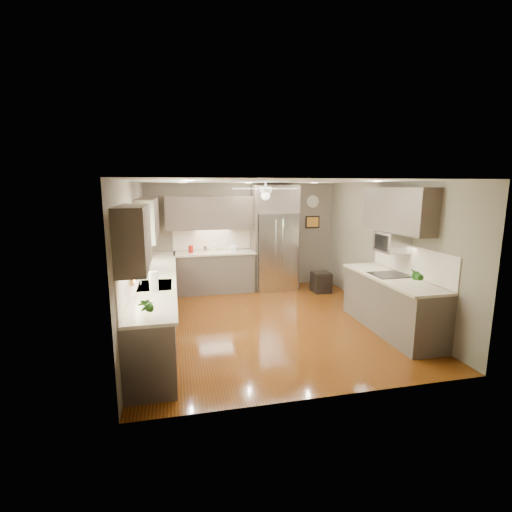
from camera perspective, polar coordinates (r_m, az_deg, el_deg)
name	(u,v)px	position (r m, az deg, el deg)	size (l,w,h in m)	color
floor	(269,322)	(6.82, 2.00, -10.11)	(5.00, 5.00, 0.00)	#451F09
ceiling	(270,181)	(6.38, 2.14, 11.39)	(5.00, 5.00, 0.00)	white
wall_back	(243,236)	(8.90, -2.01, 3.11)	(4.50, 4.50, 0.00)	#68604F
wall_front	(327,294)	(4.18, 10.81, -5.77)	(4.50, 4.50, 0.00)	#68604F
wall_left	(135,260)	(6.31, -18.12, -0.54)	(5.00, 5.00, 0.00)	#68604F
wall_right	(385,250)	(7.37, 19.24, 0.95)	(5.00, 5.00, 0.00)	#68604F
canister_a	(191,249)	(8.50, -9.99, 1.03)	(0.11, 0.11, 0.18)	maroon
canister_b	(205,249)	(8.53, -7.82, 1.06)	(0.09, 0.09, 0.15)	silver
canister_c	(215,248)	(8.53, -6.38, 1.22)	(0.12, 0.12, 0.19)	beige
soap_bottle	(147,270)	(6.42, -16.49, -2.14)	(0.09, 0.10, 0.21)	white
potted_plant_left	(146,306)	(4.38, -16.63, -7.34)	(0.17, 0.11, 0.32)	#26601B
potted_plant_right	(416,275)	(6.08, 23.45, -2.74)	(0.18, 0.14, 0.32)	#26601B
bowl	(233,250)	(8.63, -3.56, 0.96)	(0.23, 0.23, 0.06)	beige
left_run	(157,301)	(6.62, -15.05, -6.71)	(0.65, 4.70, 1.45)	#4B4036
back_run	(215,271)	(8.64, -6.35, -2.34)	(1.85, 0.65, 1.45)	#4B4036
uppers	(221,216)	(6.96, -5.34, 6.11)	(4.50, 4.70, 0.95)	#4B4036
window	(133,246)	(5.77, -18.45, 1.45)	(0.05, 1.12, 0.92)	#BFF2B2
sink	(155,287)	(5.87, -15.27, -4.63)	(0.50, 0.70, 0.32)	silver
refrigerator	(275,240)	(8.73, 2.94, 2.55)	(1.06, 0.75, 2.45)	silver
right_run	(391,302)	(6.72, 20.08, -6.73)	(0.70, 2.20, 1.45)	#4B4036
microwave	(392,242)	(6.76, 20.18, 2.03)	(0.43, 0.55, 0.34)	silver
ceiling_fan	(265,191)	(6.67, 1.47, 9.92)	(1.18, 1.18, 0.32)	white
recessed_lights	(262,182)	(6.76, 0.93, 11.30)	(2.84, 3.14, 0.01)	white
wall_clock	(313,202)	(9.29, 8.76, 8.27)	(0.30, 0.03, 0.30)	white
framed_print	(312,222)	(9.32, 8.68, 5.19)	(0.36, 0.03, 0.30)	black
stool	(321,282)	(8.73, 9.98, -3.96)	(0.40, 0.40, 0.47)	black
paper_towel	(154,282)	(5.49, -15.46, -3.83)	(0.13, 0.13, 0.31)	white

